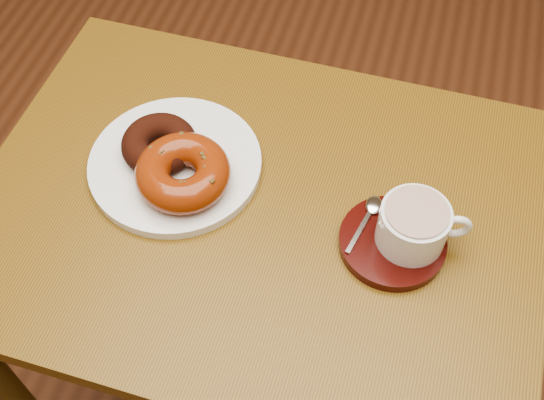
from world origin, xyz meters
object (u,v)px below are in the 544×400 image
(donut_plate, at_px, (175,164))
(coffee_cup, at_px, (415,225))
(cafe_table, at_px, (259,250))
(saucer, at_px, (392,242))

(donut_plate, distance_m, coffee_cup, 0.33)
(donut_plate, height_order, coffee_cup, coffee_cup)
(cafe_table, bearing_deg, saucer, -3.25)
(cafe_table, distance_m, coffee_cup, 0.26)
(cafe_table, height_order, coffee_cup, coffee_cup)
(saucer, distance_m, coffee_cup, 0.04)
(saucer, bearing_deg, coffee_cup, 19.14)
(coffee_cup, bearing_deg, donut_plate, 161.50)
(saucer, relative_size, coffee_cup, 1.19)
(cafe_table, distance_m, donut_plate, 0.18)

